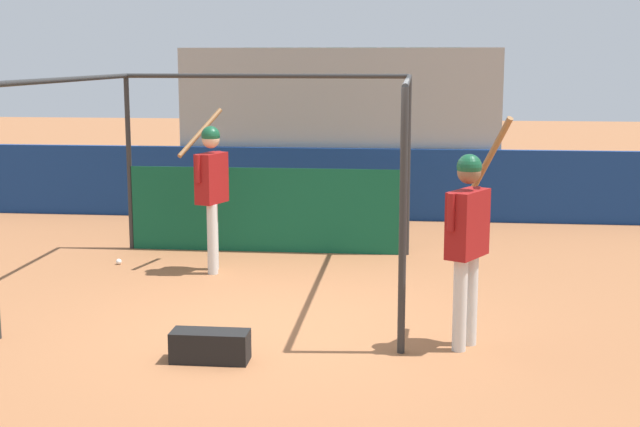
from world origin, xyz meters
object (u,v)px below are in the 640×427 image
Objects in this scene: player_waiting at (468,230)px; equipment_bag at (210,346)px; baseball at (119,262)px; player_batter at (211,183)px.

player_waiting is 3.10× the size of equipment_bag.
player_batter is at bearing -10.41° from baseball.
baseball is at bearing 85.48° from player_waiting.
baseball is (-2.07, 3.58, -0.10)m from equipment_bag.
equipment_bag is at bearing -60.02° from baseball.
player_waiting reaches higher than player_batter.
equipment_bag is (-2.30, -0.64, -0.98)m from player_waiting.
player_batter reaches higher than baseball.
baseball is (-1.33, 0.24, -1.10)m from player_batter.
player_waiting reaches higher than baseball.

